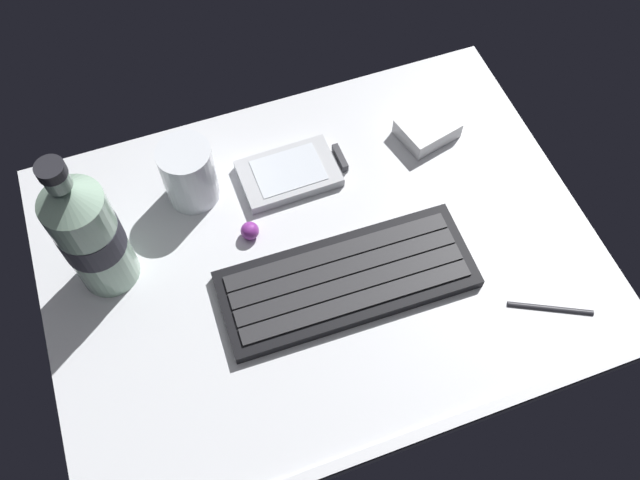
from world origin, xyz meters
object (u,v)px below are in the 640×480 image
object	(u,v)px
juice_cup	(189,175)
charger_block	(427,129)
handheld_device	(294,172)
water_bottle	(88,233)
keyboard	(347,279)
stylus_pen	(551,308)
trackball_mouse	(250,231)

from	to	relation	value
juice_cup	charger_block	distance (cm)	30.88
handheld_device	juice_cup	bearing A→B (deg)	172.68
water_bottle	charger_block	distance (cm)	43.63
handheld_device	juice_cup	size ratio (longest dim) A/B	1.52
keyboard	handheld_device	distance (cm)	16.21
charger_block	stylus_pen	xyz separation A→B (cm)	(2.90, -27.34, -0.85)
keyboard	water_bottle	bearing A→B (deg)	157.31
handheld_device	water_bottle	world-z (taller)	water_bottle
keyboard	charger_block	bearing A→B (deg)	43.39
keyboard	juice_cup	xyz separation A→B (cm)	(-13.32, 17.79, 3.10)
handheld_device	water_bottle	distance (cm)	26.20
handheld_device	charger_block	xyz separation A→B (cm)	(18.31, 0.27, 0.47)
handheld_device	charger_block	bearing A→B (deg)	0.85
handheld_device	water_bottle	xyz separation A→B (cm)	(-24.19, -5.70, 8.28)
charger_block	juice_cup	bearing A→B (deg)	177.53
trackball_mouse	stylus_pen	bearing A→B (deg)	-35.46
keyboard	handheld_device	size ratio (longest dim) A/B	2.27
water_bottle	trackball_mouse	world-z (taller)	water_bottle
trackball_mouse	stylus_pen	size ratio (longest dim) A/B	0.23
keyboard	trackball_mouse	xyz separation A→B (cm)	(-8.56, 9.69, 0.29)
charger_block	trackball_mouse	xyz separation A→B (cm)	(-25.97, -6.78, -0.10)
juice_cup	trackball_mouse	xyz separation A→B (cm)	(4.76, -8.10, -2.81)
juice_cup	charger_block	size ratio (longest dim) A/B	1.21
charger_block	stylus_pen	bearing A→B (deg)	-83.95
juice_cup	handheld_device	bearing A→B (deg)	-7.32
charger_block	trackball_mouse	world-z (taller)	charger_block
juice_cup	stylus_pen	bearing A→B (deg)	-40.44
keyboard	juice_cup	size ratio (longest dim) A/B	3.44
water_bottle	stylus_pen	size ratio (longest dim) A/B	2.19
juice_cup	charger_block	world-z (taller)	juice_cup
stylus_pen	charger_block	bearing A→B (deg)	122.65
keyboard	stylus_pen	world-z (taller)	keyboard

